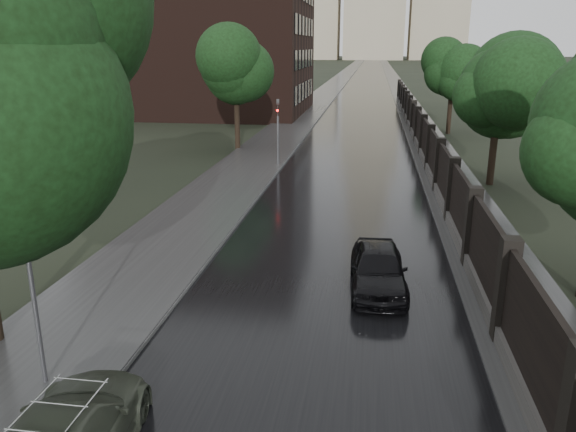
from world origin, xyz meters
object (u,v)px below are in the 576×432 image
Objects in this scene: tree_right_b at (500,88)px; traffic_light at (278,126)px; lamp_post at (30,272)px; tree_right_c at (453,72)px; tree_left_far at (236,73)px; car_right_near at (378,268)px.

traffic_light is (-11.80, 2.99, -2.55)m from tree_right_b.
tree_right_c is at bearing 71.48° from lamp_post.
tree_right_c reaches higher than lamp_post.
tree_right_b is 24.33m from lamp_post.
traffic_light is at bearing -128.18° from tree_right_c.
tree_right_b is at bearing -14.24° from traffic_light.
tree_right_b is at bearing -27.30° from tree_left_far.
tree_left_far reaches higher than car_right_near.
traffic_light is (-11.80, -15.01, -2.55)m from tree_right_c.
tree_right_c is at bearing 77.00° from car_right_near.
tree_right_b is at bearing 57.82° from lamp_post.
car_right_near is (-5.90, -14.35, -4.26)m from tree_right_b.
tree_left_far is 28.73m from lamp_post.
tree_left_far reaches higher than tree_right_c.
car_right_near is (7.00, 6.15, -1.99)m from lamp_post.
traffic_light is at bearing 106.12° from car_right_near.
lamp_post is at bearing -122.18° from tree_right_b.
tree_left_far is 1.05× the size of tree_right_c.
tree_right_b is 18.00m from tree_right_c.
tree_right_c is (0.00, 18.00, 0.00)m from tree_right_b.
lamp_post is at bearing -108.52° from tree_right_c.
tree_right_b is at bearing -90.00° from tree_right_c.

